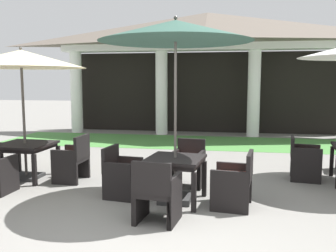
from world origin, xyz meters
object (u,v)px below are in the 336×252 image
patio_chair_mid_left_east (73,160)px  patio_umbrella_mid_left (21,60)px  patio_chair_near_foreground_south (157,193)px  patio_chair_mid_right_west (304,160)px  patio_umbrella_near_foreground (176,33)px  patio_table_mid_left (25,148)px  patio_chair_near_foreground_west (121,173)px  patio_chair_near_foreground_north (189,164)px  patio_chair_near_foreground_east (234,181)px  patio_table_near_foreground (175,164)px

patio_chair_mid_left_east → patio_umbrella_mid_left: bearing=90.0°
patio_chair_near_foreground_south → patio_chair_mid_right_west: size_ratio=1.07×
patio_umbrella_near_foreground → patio_table_mid_left: 3.85m
patio_chair_near_foreground_west → patio_chair_mid_left_east: (-1.20, 0.77, 0.02)m
patio_chair_near_foreground_north → patio_chair_mid_left_east: bearing=8.2°
patio_table_mid_left → patio_chair_mid_left_east: size_ratio=1.13×
patio_chair_near_foreground_east → patio_chair_near_foreground_north: patio_chair_near_foreground_east is taller
patio_umbrella_mid_left → patio_chair_mid_right_west: patio_umbrella_mid_left is taller
patio_chair_near_foreground_east → patio_chair_near_foreground_north: size_ratio=1.01×
patio_chair_near_foreground_east → patio_chair_mid_left_east: patio_chair_mid_left_east is taller
patio_table_near_foreground → patio_chair_near_foreground_north: 0.96m
patio_table_near_foreground → patio_chair_mid_right_west: bearing=36.9°
patio_table_near_foreground → patio_chair_mid_right_west: (2.29, 1.72, -0.22)m
patio_chair_near_foreground_south → patio_chair_mid_right_west: (2.41, 2.65, -0.01)m
patio_chair_mid_right_west → patio_chair_near_foreground_north: bearing=-62.2°
patio_chair_near_foreground_east → patio_chair_near_foreground_south: bearing=135.0°
patio_umbrella_near_foreground → patio_chair_near_foreground_east: patio_umbrella_near_foreground is taller
patio_chair_near_foreground_east → patio_chair_mid_right_west: size_ratio=1.04×
patio_table_mid_left → patio_chair_mid_left_east: patio_chair_mid_left_east is taller
patio_chair_near_foreground_south → patio_umbrella_mid_left: bearing=155.7°
patio_chair_near_foreground_east → patio_umbrella_mid_left: (-4.07, 1.03, 1.92)m
patio_table_near_foreground → patio_chair_near_foreground_west: patio_chair_near_foreground_west is taller
patio_umbrella_near_foreground → patio_chair_mid_right_west: size_ratio=3.48×
patio_chair_near_foreground_south → patio_chair_near_foreground_north: (0.23, 1.86, -0.00)m
patio_chair_near_foreground_east → patio_umbrella_mid_left: size_ratio=0.34×
patio_chair_near_foreground_east → patio_chair_mid_left_east: (-3.07, 1.01, 0.01)m
patio_chair_near_foreground_north → patio_chair_mid_left_east: patio_chair_mid_left_east is taller
patio_chair_near_foreground_west → patio_chair_near_foreground_south: 1.33m
patio_chair_near_foreground_west → patio_chair_mid_right_west: size_ratio=1.01×
patio_chair_near_foreground_west → patio_chair_mid_right_west: 3.60m
patio_umbrella_near_foreground → patio_chair_near_foreground_north: size_ratio=3.41×
patio_chair_mid_left_east → patio_chair_near_foreground_east: bearing=-106.5°
patio_chair_near_foreground_north → patio_chair_mid_right_west: 2.31m
patio_umbrella_near_foreground → patio_chair_near_foreground_east: (0.93, -0.12, -2.24)m
patio_table_mid_left → patio_umbrella_mid_left: 1.71m
patio_chair_near_foreground_west → patio_chair_mid_right_west: (3.22, 1.60, 0.01)m
patio_umbrella_mid_left → patio_chair_mid_left_east: patio_umbrella_mid_left is taller
patio_chair_near_foreground_east → patio_chair_near_foreground_south: size_ratio=0.97×
patio_chair_mid_right_west → patio_chair_near_foreground_west: bearing=-55.8°
patio_chair_mid_left_east → patio_table_mid_left: bearing=90.0°
patio_umbrella_near_foreground → patio_table_mid_left: size_ratio=2.87×
patio_chair_near_foreground_west → patio_table_mid_left: patio_chair_near_foreground_west is taller
patio_chair_near_foreground_south → patio_umbrella_mid_left: size_ratio=0.35×
patio_table_mid_left → patio_umbrella_mid_left: patio_umbrella_mid_left is taller
patio_umbrella_near_foreground → patio_chair_near_foreground_east: size_ratio=3.36×
patio_umbrella_near_foreground → patio_chair_mid_right_west: patio_umbrella_near_foreground is taller
patio_chair_near_foreground_west → patio_chair_near_foreground_east: bearing=90.0°
patio_table_mid_left → patio_chair_mid_right_west: patio_chair_mid_right_west is taller
patio_chair_near_foreground_south → patio_chair_near_foreground_west: bearing=135.0°
patio_umbrella_near_foreground → patio_chair_mid_left_east: (-2.13, 0.89, -2.23)m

